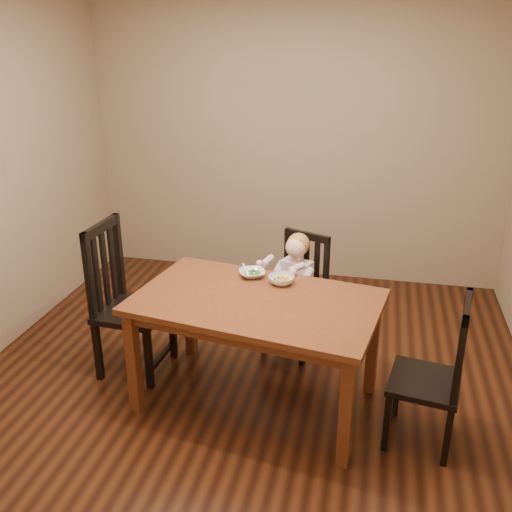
% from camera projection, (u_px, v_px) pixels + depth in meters
% --- Properties ---
extents(room, '(4.01, 4.01, 2.71)m').
position_uv_depth(room, '(247.00, 201.00, 3.66)').
color(room, '#411E0D').
rests_on(room, ground).
extents(dining_table, '(1.68, 1.17, 0.77)m').
position_uv_depth(dining_table, '(256.00, 311.00, 3.67)').
color(dining_table, '#542B13').
rests_on(dining_table, room).
extents(chair_child, '(0.52, 0.51, 0.93)m').
position_uv_depth(chair_child, '(298.00, 296.00, 4.42)').
color(chair_child, black).
rests_on(chair_child, room).
extents(chair_left, '(0.49, 0.51, 1.13)m').
position_uv_depth(chair_left, '(126.00, 302.00, 4.12)').
color(chair_left, black).
rests_on(chair_left, room).
extents(chair_right, '(0.47, 0.49, 0.98)m').
position_uv_depth(chair_right, '(434.00, 376.00, 3.37)').
color(chair_right, black).
rests_on(chair_right, room).
extents(toddler, '(0.42, 0.46, 0.51)m').
position_uv_depth(toddler, '(295.00, 282.00, 4.34)').
color(toddler, silver).
rests_on(toddler, chair_child).
extents(bowl_peas, '(0.23, 0.23, 0.04)m').
position_uv_depth(bowl_peas, '(252.00, 273.00, 3.96)').
color(bowl_peas, silver).
rests_on(bowl_peas, dining_table).
extents(bowl_veg, '(0.23, 0.23, 0.06)m').
position_uv_depth(bowl_veg, '(281.00, 280.00, 3.85)').
color(bowl_veg, silver).
rests_on(bowl_veg, dining_table).
extents(fork, '(0.07, 0.11, 0.05)m').
position_uv_depth(fork, '(246.00, 271.00, 3.95)').
color(fork, silver).
rests_on(fork, bowl_peas).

